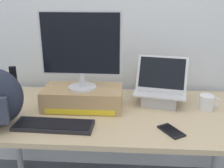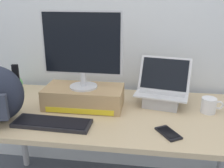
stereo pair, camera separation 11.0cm
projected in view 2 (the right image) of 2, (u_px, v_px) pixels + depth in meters
The scene contains 9 objects.
back_wall at pixel (122, 10), 1.90m from camera, with size 7.00×0.10×2.60m, color silver.
desk at pixel (112, 121), 1.65m from camera, with size 1.73×0.79×0.72m.
toner_box_yellow at pixel (84, 97), 1.68m from camera, with size 0.50×0.26×0.13m.
desktop_monitor at pixel (82, 48), 1.57m from camera, with size 0.49×0.18×0.48m.
open_laptop at pixel (162, 95), 1.70m from camera, with size 0.37×0.30×0.30m.
external_keyboard at pixel (52, 123), 1.45m from camera, with size 0.44×0.16×0.02m.
coffee_mug at pixel (209, 105), 1.59m from camera, with size 0.13×0.09×0.09m.
cell_phone at pixel (168, 133), 1.36m from camera, with size 0.14×0.17×0.01m.
plush_toy at pixel (15, 83), 1.95m from camera, with size 0.11×0.11×0.11m.
Camera 2 is at (0.21, -1.46, 1.43)m, focal length 41.76 mm.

